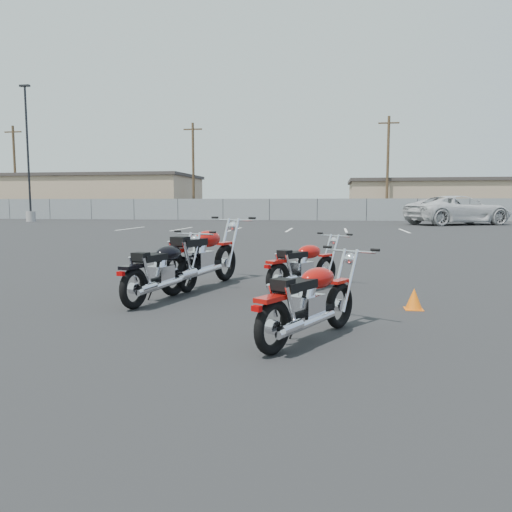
# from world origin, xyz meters

# --- Properties ---
(ground) EXTENTS (120.00, 120.00, 0.00)m
(ground) POSITION_xyz_m (0.00, 0.00, 0.00)
(ground) COLOR black
(ground) RESTS_ON ground
(motorcycle_front_red) EXTENTS (1.20, 2.41, 1.19)m
(motorcycle_front_red) POSITION_xyz_m (-0.86, 1.40, 0.54)
(motorcycle_front_red) COLOR black
(motorcycle_front_red) RESTS_ON ground
(motorcycle_second_black) EXTENTS (0.94, 2.01, 0.99)m
(motorcycle_second_black) POSITION_xyz_m (-1.15, 0.25, 0.45)
(motorcycle_second_black) COLOR black
(motorcycle_second_black) RESTS_ON ground
(motorcycle_third_red) EXTENTS (1.36, 1.74, 0.92)m
(motorcycle_third_red) POSITION_xyz_m (0.87, 1.36, 0.42)
(motorcycle_third_red) COLOR black
(motorcycle_third_red) RESTS_ON ground
(motorcycle_rear_red) EXTENTS (1.26, 1.81, 0.93)m
(motorcycle_rear_red) POSITION_xyz_m (1.12, -1.62, 0.42)
(motorcycle_rear_red) COLOR black
(motorcycle_rear_red) RESTS_ON ground
(training_cone_near) EXTENTS (0.25, 0.25, 0.29)m
(training_cone_near) POSITION_xyz_m (2.45, 0.16, 0.15)
(training_cone_near) COLOR orange
(training_cone_near) RESTS_ON ground
(light_pole_west) EXTENTS (0.80, 0.70, 10.36)m
(light_pole_west) POSITION_xyz_m (-21.98, 28.98, 2.70)
(light_pole_west) COLOR gray
(light_pole_west) RESTS_ON ground
(chainlink_fence) EXTENTS (80.06, 0.06, 1.80)m
(chainlink_fence) POSITION_xyz_m (-0.00, 35.00, 0.90)
(chainlink_fence) COLOR slate
(chainlink_fence) RESTS_ON ground
(tan_building_west) EXTENTS (18.40, 10.40, 4.30)m
(tan_building_west) POSITION_xyz_m (-22.00, 42.00, 2.16)
(tan_building_west) COLOR tan
(tan_building_west) RESTS_ON ground
(tan_building_east) EXTENTS (14.40, 9.40, 3.70)m
(tan_building_east) POSITION_xyz_m (10.00, 44.00, 1.86)
(tan_building_east) COLOR tan
(tan_building_east) RESTS_ON ground
(utility_pole_a) EXTENTS (1.80, 0.24, 9.00)m
(utility_pole_a) POSITION_xyz_m (-30.00, 39.00, 4.69)
(utility_pole_a) COLOR #402E1D
(utility_pole_a) RESTS_ON ground
(utility_pole_b) EXTENTS (1.80, 0.24, 9.00)m
(utility_pole_b) POSITION_xyz_m (-12.00, 40.00, 4.69)
(utility_pole_b) COLOR #402E1D
(utility_pole_b) RESTS_ON ground
(utility_pole_c) EXTENTS (1.80, 0.24, 9.00)m
(utility_pole_c) POSITION_xyz_m (6.00, 39.00, 4.69)
(utility_pole_c) COLOR #402E1D
(utility_pole_c) RESTS_ON ground
(parking_line_stripes) EXTENTS (15.12, 4.00, 0.01)m
(parking_line_stripes) POSITION_xyz_m (-2.50, 20.00, 0.00)
(parking_line_stripes) COLOR silver
(parking_line_stripes) RESTS_ON ground
(white_van) EXTENTS (6.32, 8.63, 3.05)m
(white_van) POSITION_xyz_m (9.54, 28.10, 1.53)
(white_van) COLOR silver
(white_van) RESTS_ON ground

